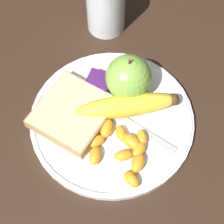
% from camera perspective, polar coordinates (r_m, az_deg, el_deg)
% --- Properties ---
extents(ground_plane, '(3.00, 3.00, 0.00)m').
position_cam_1_polar(ground_plane, '(0.63, 0.00, -1.43)').
color(ground_plane, '#332116').
extents(plate, '(0.27, 0.27, 0.01)m').
position_cam_1_polar(plate, '(0.62, 0.00, -1.09)').
color(plate, white).
rests_on(plate, ground_plane).
extents(juice_glass, '(0.07, 0.07, 0.10)m').
position_cam_1_polar(juice_glass, '(0.71, -0.95, 15.64)').
color(juice_glass, silver).
rests_on(juice_glass, ground_plane).
extents(apple, '(0.08, 0.08, 0.08)m').
position_cam_1_polar(apple, '(0.61, 2.52, 5.29)').
color(apple, '#84BC47').
rests_on(apple, plate).
extents(banana, '(0.11, 0.17, 0.04)m').
position_cam_1_polar(banana, '(0.60, 2.39, 0.97)').
color(banana, yellow).
rests_on(banana, plate).
extents(bread_slice, '(0.14, 0.13, 0.02)m').
position_cam_1_polar(bread_slice, '(0.61, -5.95, -0.11)').
color(bread_slice, '#AB8751').
rests_on(bread_slice, plate).
extents(fork, '(0.07, 0.19, 0.00)m').
position_cam_1_polar(fork, '(0.61, 0.77, -0.54)').
color(fork, '#B2B2B7').
rests_on(fork, plate).
extents(jam_packet, '(0.05, 0.04, 0.02)m').
position_cam_1_polar(jam_packet, '(0.63, -2.16, 4.05)').
color(jam_packet, white).
rests_on(jam_packet, plate).
extents(orange_segment_0, '(0.03, 0.03, 0.02)m').
position_cam_1_polar(orange_segment_0, '(0.58, 1.73, -6.64)').
color(orange_segment_0, orange).
rests_on(orange_segment_0, plate).
extents(orange_segment_1, '(0.03, 0.03, 0.02)m').
position_cam_1_polar(orange_segment_1, '(0.56, 3.00, -10.21)').
color(orange_segment_1, orange).
rests_on(orange_segment_1, plate).
extents(orange_segment_2, '(0.03, 0.03, 0.02)m').
position_cam_1_polar(orange_segment_2, '(0.59, 1.38, -3.25)').
color(orange_segment_2, orange).
rests_on(orange_segment_2, plate).
extents(orange_segment_3, '(0.03, 0.04, 0.02)m').
position_cam_1_polar(orange_segment_3, '(0.59, 3.03, -4.53)').
color(orange_segment_3, orange).
rests_on(orange_segment_3, plate).
extents(orange_segment_4, '(0.03, 0.03, 0.02)m').
position_cam_1_polar(orange_segment_4, '(0.59, 4.60, -3.95)').
color(orange_segment_4, orange).
rests_on(orange_segment_4, plate).
extents(orange_segment_5, '(0.03, 0.02, 0.02)m').
position_cam_1_polar(orange_segment_5, '(0.58, 4.18, -5.67)').
color(orange_segment_5, orange).
rests_on(orange_segment_5, plate).
extents(orange_segment_6, '(0.03, 0.02, 0.02)m').
position_cam_1_polar(orange_segment_6, '(0.57, 3.98, -7.73)').
color(orange_segment_6, orange).
rests_on(orange_segment_6, plate).
extents(orange_segment_7, '(0.04, 0.02, 0.02)m').
position_cam_1_polar(orange_segment_7, '(0.60, -0.56, -2.55)').
color(orange_segment_7, orange).
rests_on(orange_segment_7, plate).
extents(orange_segment_8, '(0.03, 0.03, 0.02)m').
position_cam_1_polar(orange_segment_8, '(0.59, -2.31, -4.45)').
color(orange_segment_8, orange).
rests_on(orange_segment_8, plate).
extents(orange_segment_9, '(0.03, 0.02, 0.02)m').
position_cam_1_polar(orange_segment_9, '(0.58, -3.01, -6.51)').
color(orange_segment_9, orange).
rests_on(orange_segment_9, plate).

